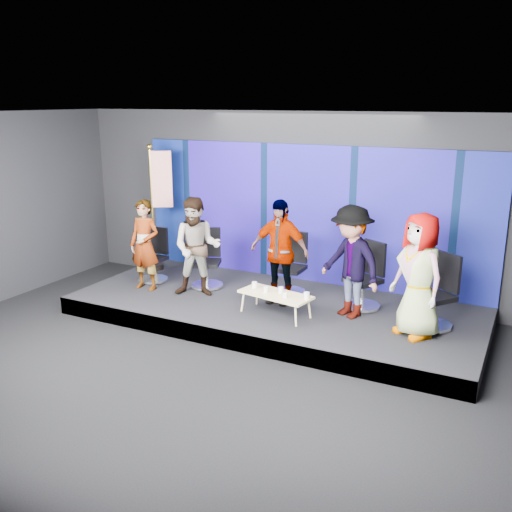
{
  "coord_description": "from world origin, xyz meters",
  "views": [
    {
      "loc": [
        3.91,
        -5.97,
        3.71
      ],
      "look_at": [
        -0.3,
        2.4,
        1.12
      ],
      "focal_mm": 40.0,
      "sensor_mm": 36.0,
      "label": 1
    }
  ],
  "objects_px": {
    "chair_b": "(207,268)",
    "mug_b": "(266,289)",
    "mug_e": "(307,296)",
    "panelist_b": "(197,247)",
    "chair_c": "(291,274)",
    "coffee_table": "(276,295)",
    "panelist_c": "(279,252)",
    "mug_a": "(255,285)",
    "mug_c": "(281,290)",
    "chair_e": "(436,303)",
    "chair_a": "(154,264)",
    "panelist_d": "(351,262)",
    "chair_d": "(365,286)",
    "mug_d": "(285,295)",
    "panelist_e": "(419,275)",
    "panelist_a": "(145,245)",
    "flag_stand": "(159,204)"
  },
  "relations": [
    {
      "from": "chair_a",
      "to": "panelist_c",
      "type": "xyz_separation_m",
      "value": [
        2.66,
        -0.02,
        0.56
      ]
    },
    {
      "from": "chair_a",
      "to": "panelist_d",
      "type": "relative_size",
      "value": 0.57
    },
    {
      "from": "chair_b",
      "to": "mug_c",
      "type": "bearing_deg",
      "value": -42.13
    },
    {
      "from": "panelist_b",
      "to": "panelist_d",
      "type": "distance_m",
      "value": 2.75
    },
    {
      "from": "panelist_c",
      "to": "panelist_b",
      "type": "bearing_deg",
      "value": -167.41
    },
    {
      "from": "panelist_b",
      "to": "chair_e",
      "type": "distance_m",
      "value": 4.11
    },
    {
      "from": "panelist_e",
      "to": "mug_d",
      "type": "height_order",
      "value": "panelist_e"
    },
    {
      "from": "chair_a",
      "to": "mug_c",
      "type": "xyz_separation_m",
      "value": [
        2.93,
        -0.54,
        0.08
      ]
    },
    {
      "from": "chair_c",
      "to": "coffee_table",
      "type": "relative_size",
      "value": 0.88
    },
    {
      "from": "panelist_b",
      "to": "panelist_e",
      "type": "distance_m",
      "value": 3.86
    },
    {
      "from": "panelist_b",
      "to": "mug_e",
      "type": "height_order",
      "value": "panelist_b"
    },
    {
      "from": "chair_b",
      "to": "mug_c",
      "type": "distance_m",
      "value": 1.95
    },
    {
      "from": "mug_b",
      "to": "mug_e",
      "type": "bearing_deg",
      "value": -0.36
    },
    {
      "from": "panelist_c",
      "to": "mug_e",
      "type": "height_order",
      "value": "panelist_c"
    },
    {
      "from": "panelist_c",
      "to": "mug_c",
      "type": "bearing_deg",
      "value": -62.52
    },
    {
      "from": "chair_b",
      "to": "panelist_d",
      "type": "xyz_separation_m",
      "value": [
        2.84,
        -0.26,
        0.55
      ]
    },
    {
      "from": "mug_a",
      "to": "flag_stand",
      "type": "xyz_separation_m",
      "value": [
        -2.78,
        1.21,
        0.94
      ]
    },
    {
      "from": "coffee_table",
      "to": "mug_b",
      "type": "xyz_separation_m",
      "value": [
        -0.17,
        -0.01,
        0.08
      ]
    },
    {
      "from": "chair_d",
      "to": "mug_e",
      "type": "height_order",
      "value": "chair_d"
    },
    {
      "from": "chair_b",
      "to": "chair_e",
      "type": "bearing_deg",
      "value": -22.78
    },
    {
      "from": "chair_d",
      "to": "mug_a",
      "type": "xyz_separation_m",
      "value": [
        -1.62,
        -0.9,
        0.05
      ]
    },
    {
      "from": "panelist_c",
      "to": "coffee_table",
      "type": "xyz_separation_m",
      "value": [
        0.21,
        -0.59,
        -0.56
      ]
    },
    {
      "from": "panelist_d",
      "to": "mug_d",
      "type": "relative_size",
      "value": 21.58
    },
    {
      "from": "panelist_b",
      "to": "mug_c",
      "type": "height_order",
      "value": "panelist_b"
    },
    {
      "from": "chair_c",
      "to": "chair_e",
      "type": "height_order",
      "value": "chair_e"
    },
    {
      "from": "chair_a",
      "to": "panelist_b",
      "type": "height_order",
      "value": "panelist_b"
    },
    {
      "from": "panelist_d",
      "to": "panelist_c",
      "type": "bearing_deg",
      "value": -156.71
    },
    {
      "from": "mug_e",
      "to": "panelist_b",
      "type": "bearing_deg",
      "value": 172.65
    },
    {
      "from": "panelist_e",
      "to": "mug_b",
      "type": "distance_m",
      "value": 2.44
    },
    {
      "from": "chair_e",
      "to": "mug_c",
      "type": "xyz_separation_m",
      "value": [
        -2.35,
        -0.59,
        0.04
      ]
    },
    {
      "from": "coffee_table",
      "to": "panelist_e",
      "type": "bearing_deg",
      "value": 4.94
    },
    {
      "from": "panelist_b",
      "to": "chair_e",
      "type": "xyz_separation_m",
      "value": [
        4.07,
        0.39,
        -0.51
      ]
    },
    {
      "from": "chair_a",
      "to": "chair_e",
      "type": "height_order",
      "value": "chair_e"
    },
    {
      "from": "chair_d",
      "to": "mug_b",
      "type": "xyz_separation_m",
      "value": [
        -1.36,
        -1.01,
        0.05
      ]
    },
    {
      "from": "chair_e",
      "to": "panelist_e",
      "type": "relative_size",
      "value": 0.62
    },
    {
      "from": "chair_a",
      "to": "mug_c",
      "type": "height_order",
      "value": "chair_a"
    },
    {
      "from": "chair_b",
      "to": "mug_b",
      "type": "relative_size",
      "value": 11.36
    },
    {
      "from": "chair_e",
      "to": "panelist_e",
      "type": "xyz_separation_m",
      "value": [
        -0.2,
        -0.47,
        0.55
      ]
    },
    {
      "from": "panelist_b",
      "to": "panelist_c",
      "type": "xyz_separation_m",
      "value": [
        1.45,
        0.32,
        0.02
      ]
    },
    {
      "from": "mug_e",
      "to": "chair_a",
      "type": "bearing_deg",
      "value": 169.64
    },
    {
      "from": "mug_e",
      "to": "mug_a",
      "type": "bearing_deg",
      "value": 173.46
    },
    {
      "from": "panelist_d",
      "to": "mug_e",
      "type": "height_order",
      "value": "panelist_d"
    },
    {
      "from": "panelist_c",
      "to": "mug_a",
      "type": "height_order",
      "value": "panelist_c"
    },
    {
      "from": "chair_a",
      "to": "panelist_b",
      "type": "bearing_deg",
      "value": -16.26
    },
    {
      "from": "chair_b",
      "to": "mug_b",
      "type": "height_order",
      "value": "chair_b"
    },
    {
      "from": "panelist_a",
      "to": "mug_e",
      "type": "relative_size",
      "value": 15.7
    },
    {
      "from": "panelist_a",
      "to": "mug_d",
      "type": "distance_m",
      "value": 2.96
    },
    {
      "from": "panelist_a",
      "to": "panelist_c",
      "type": "bearing_deg",
      "value": 9.75
    },
    {
      "from": "mug_d",
      "to": "coffee_table",
      "type": "bearing_deg",
      "value": 153.35
    },
    {
      "from": "chair_b",
      "to": "panelist_d",
      "type": "height_order",
      "value": "panelist_d"
    }
  ]
}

